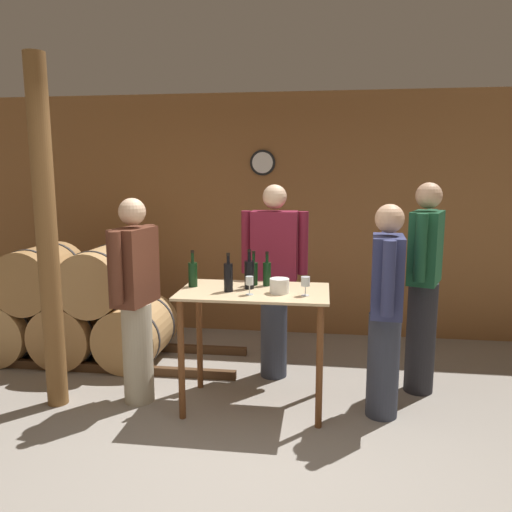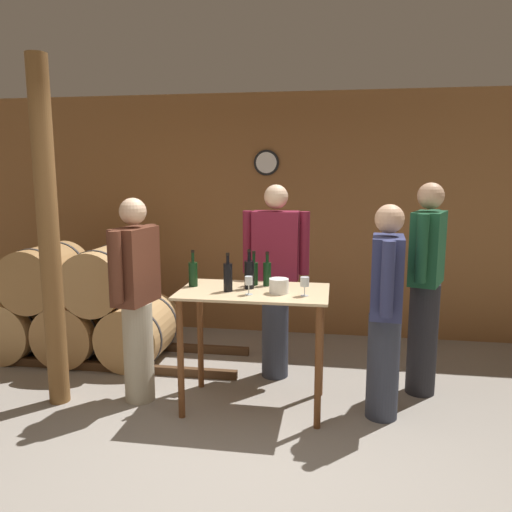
{
  "view_description": "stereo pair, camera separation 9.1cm",
  "coord_description": "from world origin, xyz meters",
  "px_view_note": "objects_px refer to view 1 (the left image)",
  "views": [
    {
      "loc": [
        0.42,
        -2.9,
        1.85
      ],
      "look_at": [
        -0.09,
        0.89,
        1.2
      ],
      "focal_mm": 35.0,
      "sensor_mm": 36.0,
      "label": 1
    },
    {
      "loc": [
        0.51,
        -2.89,
        1.85
      ],
      "look_at": [
        -0.09,
        0.89,
        1.2
      ],
      "focal_mm": 35.0,
      "sensor_mm": 36.0,
      "label": 2
    }
  ],
  "objects_px": {
    "wooden_post": "(47,237)",
    "wine_bottle_far_right": "(267,273)",
    "person_visitor_with_scarf": "(274,277)",
    "person_visitor_near_door": "(424,284)",
    "wine_bottle_left": "(228,276)",
    "wine_bottle_center": "(249,274)",
    "person_host": "(386,307)",
    "wine_bottle_far_left": "(193,273)",
    "wine_glass_near_left": "(249,282)",
    "ice_bucket": "(279,286)",
    "wine_glass_near_center": "(305,282)",
    "wine_bottle_right": "(254,272)",
    "person_visitor_bearded": "(136,297)"
  },
  "relations": [
    {
      "from": "wine_bottle_far_left",
      "to": "wine_glass_near_left",
      "type": "xyz_separation_m",
      "value": [
        0.48,
        -0.21,
        -0.01
      ]
    },
    {
      "from": "wine_bottle_left",
      "to": "wine_glass_near_left",
      "type": "bearing_deg",
      "value": -24.71
    },
    {
      "from": "wine_glass_near_left",
      "to": "wine_bottle_far_right",
      "type": "bearing_deg",
      "value": 73.61
    },
    {
      "from": "wine_bottle_right",
      "to": "wine_glass_near_left",
      "type": "distance_m",
      "value": 0.32
    },
    {
      "from": "wine_glass_near_left",
      "to": "ice_bucket",
      "type": "xyz_separation_m",
      "value": [
        0.21,
        0.08,
        -0.04
      ]
    },
    {
      "from": "wine_bottle_right",
      "to": "person_host",
      "type": "xyz_separation_m",
      "value": [
        1.02,
        -0.2,
        -0.2
      ]
    },
    {
      "from": "wine_glass_near_left",
      "to": "person_visitor_bearded",
      "type": "distance_m",
      "value": 0.95
    },
    {
      "from": "wine_glass_near_center",
      "to": "person_visitor_bearded",
      "type": "bearing_deg",
      "value": 176.48
    },
    {
      "from": "wine_bottle_center",
      "to": "person_visitor_near_door",
      "type": "xyz_separation_m",
      "value": [
        1.39,
        0.41,
        -0.13
      ]
    },
    {
      "from": "wine_bottle_far_right",
      "to": "ice_bucket",
      "type": "distance_m",
      "value": 0.27
    },
    {
      "from": "wooden_post",
      "to": "person_visitor_with_scarf",
      "type": "height_order",
      "value": "wooden_post"
    },
    {
      "from": "wine_bottle_far_left",
      "to": "wine_bottle_right",
      "type": "height_order",
      "value": "wine_bottle_far_left"
    },
    {
      "from": "wine_glass_near_left",
      "to": "person_host",
      "type": "bearing_deg",
      "value": 6.95
    },
    {
      "from": "wooden_post",
      "to": "wine_glass_near_left",
      "type": "bearing_deg",
      "value": 0.9
    },
    {
      "from": "wine_bottle_far_left",
      "to": "person_visitor_bearded",
      "type": "distance_m",
      "value": 0.49
    },
    {
      "from": "wine_bottle_left",
      "to": "wine_bottle_center",
      "type": "xyz_separation_m",
      "value": [
        0.14,
        0.12,
        0.0
      ]
    },
    {
      "from": "wooden_post",
      "to": "person_visitor_with_scarf",
      "type": "bearing_deg",
      "value": 25.4
    },
    {
      "from": "person_visitor_with_scarf",
      "to": "person_visitor_near_door",
      "type": "xyz_separation_m",
      "value": [
        1.25,
        -0.16,
        0.01
      ]
    },
    {
      "from": "wine_bottle_center",
      "to": "person_host",
      "type": "height_order",
      "value": "person_host"
    },
    {
      "from": "person_host",
      "to": "wine_bottle_far_left",
      "type": "bearing_deg",
      "value": 176.79
    },
    {
      "from": "wine_glass_near_center",
      "to": "ice_bucket",
      "type": "xyz_separation_m",
      "value": [
        -0.2,
        0.06,
        -0.05
      ]
    },
    {
      "from": "wine_glass_near_center",
      "to": "wine_glass_near_left",
      "type": "bearing_deg",
      "value": -175.95
    },
    {
      "from": "wine_bottle_far_left",
      "to": "wine_bottle_far_right",
      "type": "bearing_deg",
      "value": 11.02
    },
    {
      "from": "ice_bucket",
      "to": "wooden_post",
      "type": "bearing_deg",
      "value": -176.48
    },
    {
      "from": "wine_glass_near_center",
      "to": "person_visitor_near_door",
      "type": "height_order",
      "value": "person_visitor_near_door"
    },
    {
      "from": "wine_bottle_center",
      "to": "person_visitor_bearded",
      "type": "bearing_deg",
      "value": -174.58
    },
    {
      "from": "person_visitor_bearded",
      "to": "person_visitor_with_scarf",
      "type": "bearing_deg",
      "value": 32.4
    },
    {
      "from": "person_visitor_with_scarf",
      "to": "person_visitor_near_door",
      "type": "height_order",
      "value": "person_visitor_near_door"
    },
    {
      "from": "wine_bottle_far_right",
      "to": "ice_bucket",
      "type": "bearing_deg",
      "value": -62.6
    },
    {
      "from": "wooden_post",
      "to": "wine_bottle_far_right",
      "type": "bearing_deg",
      "value": 11.69
    },
    {
      "from": "wine_bottle_far_right",
      "to": "wine_glass_near_left",
      "type": "xyz_separation_m",
      "value": [
        -0.09,
        -0.32,
        -0.01
      ]
    },
    {
      "from": "person_visitor_with_scarf",
      "to": "person_visitor_near_door",
      "type": "relative_size",
      "value": 0.99
    },
    {
      "from": "wine_bottle_center",
      "to": "wine_bottle_far_left",
      "type": "bearing_deg",
      "value": 178.83
    },
    {
      "from": "wine_bottle_center",
      "to": "wine_glass_near_left",
      "type": "height_order",
      "value": "wine_bottle_center"
    },
    {
      "from": "person_visitor_with_scarf",
      "to": "person_host",
      "type": "bearing_deg",
      "value": -35.86
    },
    {
      "from": "wine_glass_near_left",
      "to": "person_visitor_with_scarf",
      "type": "xyz_separation_m",
      "value": [
        0.11,
        0.77,
        -0.12
      ]
    },
    {
      "from": "wine_bottle_left",
      "to": "ice_bucket",
      "type": "distance_m",
      "value": 0.39
    },
    {
      "from": "wine_glass_near_center",
      "to": "wine_bottle_far_right",
      "type": "bearing_deg",
      "value": 137.61
    },
    {
      "from": "wooden_post",
      "to": "wine_glass_near_left",
      "type": "relative_size",
      "value": 19.38
    },
    {
      "from": "wine_bottle_left",
      "to": "wine_bottle_center",
      "type": "bearing_deg",
      "value": 39.09
    },
    {
      "from": "wooden_post",
      "to": "wine_bottle_far_right",
      "type": "distance_m",
      "value": 1.72
    },
    {
      "from": "wine_bottle_left",
      "to": "wine_bottle_right",
      "type": "relative_size",
      "value": 1.07
    },
    {
      "from": "wine_bottle_right",
      "to": "wine_bottle_left",
      "type": "bearing_deg",
      "value": -123.33
    },
    {
      "from": "wine_bottle_center",
      "to": "wine_bottle_right",
      "type": "height_order",
      "value": "wine_bottle_center"
    },
    {
      "from": "wooden_post",
      "to": "person_host",
      "type": "bearing_deg",
      "value": 3.27
    },
    {
      "from": "person_host",
      "to": "wine_glass_near_center",
      "type": "bearing_deg",
      "value": -171.07
    },
    {
      "from": "wine_bottle_left",
      "to": "wine_bottle_center",
      "type": "relative_size",
      "value": 0.96
    },
    {
      "from": "wine_bottle_left",
      "to": "person_visitor_with_scarf",
      "type": "xyz_separation_m",
      "value": [
        0.28,
        0.69,
        -0.14
      ]
    },
    {
      "from": "wine_glass_near_center",
      "to": "ice_bucket",
      "type": "bearing_deg",
      "value": 164.12
    },
    {
      "from": "wine_bottle_far_right",
      "to": "person_visitor_with_scarf",
      "type": "bearing_deg",
      "value": 88.14
    }
  ]
}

